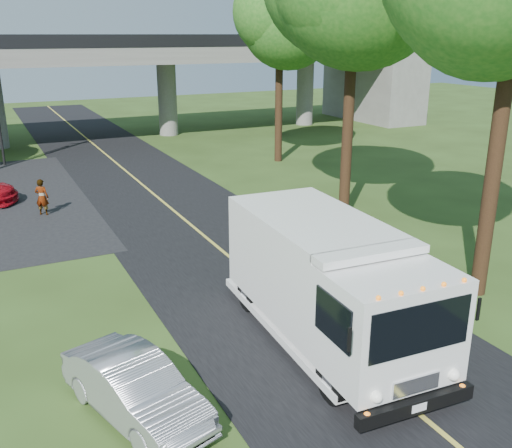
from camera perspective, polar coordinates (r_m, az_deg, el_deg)
ground at (r=14.35m, az=8.68°, el=-12.52°), size 120.00×120.00×0.00m
road at (r=22.47m, az=-5.90°, el=-0.65°), size 7.00×90.00×0.02m
lane_line at (r=22.46m, az=-5.90°, el=-0.60°), size 0.12×90.00×0.01m
overpass at (r=42.67m, az=-16.90°, el=13.99°), size 54.00×10.00×7.30m
tree_right_far at (r=34.06m, az=2.87°, el=20.09°), size 5.77×5.67×10.99m
step_van at (r=14.03m, az=7.17°, el=-5.56°), size 3.04×7.39×3.05m
silver_sedan at (r=12.06m, az=-11.98°, el=-15.78°), size 2.42×4.03×1.25m
pedestrian at (r=25.72m, az=-20.62°, el=2.53°), size 0.69×0.62×1.57m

